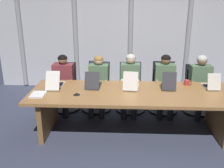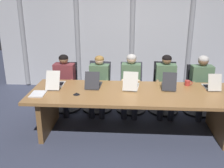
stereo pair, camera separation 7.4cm
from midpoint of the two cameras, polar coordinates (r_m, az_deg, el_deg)
ground_plane at (r=4.57m, az=3.73°, el=-10.37°), size 13.05×13.05×0.00m
conference_table at (r=4.32m, az=3.90°, el=-3.62°), size 3.34×1.13×0.73m
curtain_backdrop at (r=6.37m, az=3.72°, el=12.27°), size 6.53×0.17×2.99m
laptop_left_end at (r=4.58m, az=-12.69°, el=0.13°), size 0.23×0.49×0.31m
laptop_left_mid at (r=4.49m, az=-4.55°, el=0.12°), size 0.26×0.44×0.29m
laptop_center at (r=4.43m, az=3.72°, el=-0.08°), size 0.29×0.47×0.32m
laptop_right_mid at (r=4.52m, az=11.77°, el=-0.06°), size 0.27×0.45×0.31m
laptop_right_end at (r=4.70m, az=20.34°, el=-0.18°), size 0.23×0.39×0.29m
office_chair_left_end at (r=5.43m, az=-10.56°, el=-1.76°), size 0.60×0.60×0.92m
office_chair_left_mid at (r=5.32m, az=-3.66°, el=-1.80°), size 0.60×0.61×0.96m
office_chair_center at (r=5.29m, az=3.67°, el=-1.95°), size 0.60×0.60×0.95m
office_chair_right_mid at (r=5.34m, az=10.68°, el=-1.98°), size 0.60×0.60×0.97m
office_chair_right_end at (r=5.48m, az=17.76°, el=-2.19°), size 0.60×0.60×0.92m
person_left_end at (r=5.19m, az=-11.12°, el=0.72°), size 0.42×0.55×1.14m
person_left_mid at (r=5.07m, az=-3.45°, el=0.49°), size 0.40×0.56×1.13m
person_center at (r=5.03m, az=3.54°, el=0.66°), size 0.40×0.56×1.17m
person_right_mid at (r=5.09m, az=11.08°, el=0.47°), size 0.40×0.55×1.16m
person_right_end at (r=5.24m, az=18.54°, el=0.43°), size 0.43×0.56×1.16m
coffee_mug_near at (r=4.73m, az=15.63°, el=0.31°), size 0.14×0.09×0.09m
conference_mic_left_side at (r=4.16m, az=-8.24°, el=-2.15°), size 0.11×0.11×0.03m
spiral_notepad at (r=4.29m, az=-16.39°, el=-2.23°), size 0.23×0.31×0.03m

